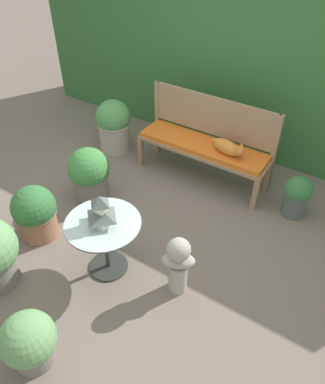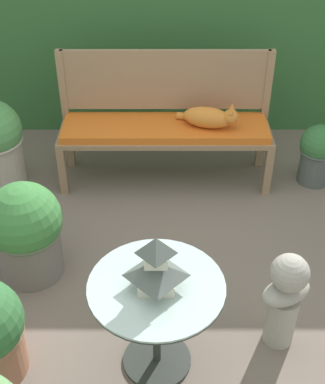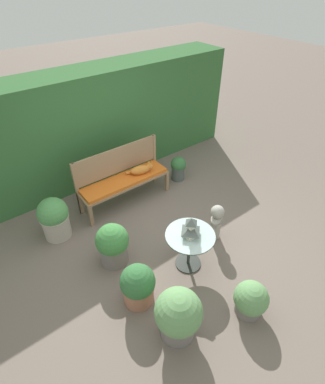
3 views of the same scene
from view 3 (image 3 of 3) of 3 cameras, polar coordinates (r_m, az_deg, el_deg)
ground at (r=5.00m, az=-0.36°, el=-8.34°), size 30.00×30.00×0.00m
foliage_hedge_back at (r=6.09m, az=-14.28°, el=11.92°), size 6.40×0.86×2.10m
garden_bench at (r=5.44m, az=-7.20°, el=1.90°), size 1.68×0.46×0.51m
bench_backrest at (r=5.43m, az=-8.63°, el=5.50°), size 1.68×0.06×1.03m
cat at (r=5.47m, az=-4.08°, el=4.33°), size 0.47×0.29×0.21m
patio_table at (r=4.28m, az=5.21°, el=-9.34°), size 0.70×0.70×0.61m
pagoda_birdhouse at (r=4.09m, az=5.42°, el=-6.85°), size 0.24×0.24×0.31m
garden_bust at (r=4.82m, az=10.20°, el=-5.33°), size 0.35×0.29×0.65m
potted_plant_hedge_corner at (r=6.09m, az=3.00°, el=4.65°), size 0.31×0.31×0.51m
potted_plant_path_edge at (r=3.74m, az=3.02°, el=-22.38°), size 0.57×0.57×0.73m
potted_plant_patio_mid at (r=5.06m, az=-19.93°, el=-4.64°), size 0.48×0.48×0.74m
potted_plant_table_far at (r=4.04m, az=-4.71°, el=-17.27°), size 0.46×0.46×0.62m
potted_plant_table_near at (r=4.46m, az=-9.47°, el=-9.81°), size 0.49×0.49×0.69m
potted_plant_bench_left at (r=4.13m, az=16.42°, el=-19.11°), size 0.44×0.44×0.51m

